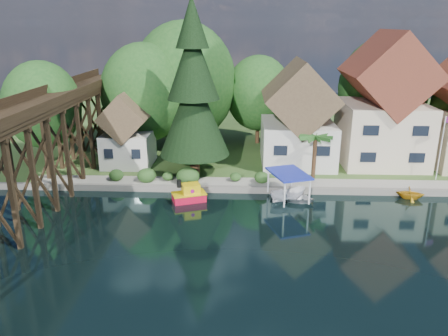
{
  "coord_description": "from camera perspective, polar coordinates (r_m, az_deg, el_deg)",
  "views": [
    {
      "loc": [
        1.09,
        -29.77,
        14.99
      ],
      "look_at": [
        -0.45,
        6.0,
        3.06
      ],
      "focal_mm": 35.0,
      "sensor_mm": 36.0,
      "label": 1
    }
  ],
  "objects": [
    {
      "name": "ground",
      "position": [
        33.35,
        0.33,
        -8.28
      ],
      "size": [
        140.0,
        140.0,
        0.0
      ],
      "primitive_type": "plane",
      "color": "black",
      "rests_on": "ground"
    },
    {
      "name": "bank",
      "position": [
        65.46,
        1.45,
        5.41
      ],
      "size": [
        140.0,
        52.0,
        0.5
      ],
      "primitive_type": "cube",
      "color": "#2E5221",
      "rests_on": "ground"
    },
    {
      "name": "seawall",
      "position": [
        40.62,
        6.41,
        -2.88
      ],
      "size": [
        60.0,
        0.4,
        0.62
      ],
      "primitive_type": "cube",
      "color": "slate",
      "rests_on": "ground"
    },
    {
      "name": "promenade",
      "position": [
        41.95,
        9.04,
        -1.98
      ],
      "size": [
        50.0,
        2.6,
        0.06
      ],
      "primitive_type": "cube",
      "color": "gray",
      "rests_on": "bank"
    },
    {
      "name": "trestle_bridge",
      "position": [
        40.07,
        -22.9,
        3.03
      ],
      "size": [
        4.12,
        44.18,
        9.3
      ],
      "color": "black",
      "rests_on": "ground"
    },
    {
      "name": "house_left",
      "position": [
        47.19,
        9.66,
        6.12
      ],
      "size": [
        7.64,
        8.64,
        11.02
      ],
      "color": "beige",
      "rests_on": "bank"
    },
    {
      "name": "house_center",
      "position": [
        49.36,
        20.17,
        7.3
      ],
      "size": [
        8.65,
        9.18,
        13.89
      ],
      "color": "beige",
      "rests_on": "bank"
    },
    {
      "name": "shed",
      "position": [
        47.23,
        -12.48,
        4.31
      ],
      "size": [
        5.09,
        5.4,
        7.85
      ],
      "color": "beige",
      "rests_on": "bank"
    },
    {
      "name": "bg_trees",
      "position": [
        51.6,
        2.37,
        9.83
      ],
      "size": [
        49.9,
        13.3,
        10.57
      ],
      "color": "#382314",
      "rests_on": "bank"
    },
    {
      "name": "shrubs",
      "position": [
        41.77,
        -5.51,
        -0.89
      ],
      "size": [
        15.76,
        2.47,
        1.7
      ],
      "color": "#1E4218",
      "rests_on": "bank"
    },
    {
      "name": "conifer",
      "position": [
        42.26,
        -4.01,
        9.78
      ],
      "size": [
        6.89,
        6.89,
        16.97
      ],
      "color": "#382314",
      "rests_on": "bank"
    },
    {
      "name": "palm_tree",
      "position": [
        42.76,
        11.85,
        3.76
      ],
      "size": [
        3.35,
        3.35,
        4.52
      ],
      "color": "#382314",
      "rests_on": "bank"
    },
    {
      "name": "flagpole",
      "position": [
        46.21,
        26.69,
        3.13
      ],
      "size": [
        0.94,
        0.37,
        6.28
      ],
      "color": "white",
      "rests_on": "bank"
    },
    {
      "name": "tugboat",
      "position": [
        38.63,
        -4.54,
        -3.45
      ],
      "size": [
        3.28,
        2.49,
        2.11
      ],
      "color": "red",
      "rests_on": "ground"
    },
    {
      "name": "boat_white_a",
      "position": [
        39.26,
        8.96,
        -3.61
      ],
      "size": [
        4.78,
        4.24,
        0.82
      ],
      "primitive_type": "imported",
      "rotation": [
        0.0,
        0.0,
        1.13
      ],
      "color": "silver",
      "rests_on": "ground"
    },
    {
      "name": "boat_canopy",
      "position": [
        38.81,
        8.36,
        -2.7
      ],
      "size": [
        4.0,
        4.79,
        2.64
      ],
      "color": "white",
      "rests_on": "ground"
    },
    {
      "name": "boat_yellow",
      "position": [
        42.45,
        23.17,
        -2.91
      ],
      "size": [
        2.78,
        2.54,
        1.25
      ],
      "primitive_type": "imported",
      "rotation": [
        0.0,
        0.0,
        1.34
      ],
      "color": "gold",
      "rests_on": "ground"
    }
  ]
}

